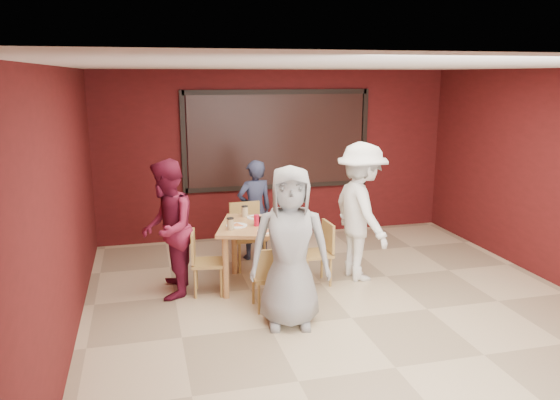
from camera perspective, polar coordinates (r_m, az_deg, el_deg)
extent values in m
plane|color=#C8B28B|center=(6.43, 7.49, -12.12)|extent=(7.00, 7.00, 0.00)
cube|color=black|center=(9.18, -0.24, 6.29)|extent=(3.00, 0.02, 1.50)
cube|color=tan|center=(7.03, -1.85, -2.73)|extent=(1.32, 1.32, 0.04)
cylinder|color=tan|center=(7.59, -4.79, -4.86)|extent=(0.08, 0.08, 0.79)
cylinder|color=tan|center=(7.53, 1.65, -4.97)|extent=(0.08, 0.08, 0.79)
cylinder|color=tan|center=(6.80, -5.70, -7.05)|extent=(0.08, 0.08, 0.79)
cylinder|color=tan|center=(6.73, 1.53, -7.19)|extent=(0.08, 0.08, 0.79)
cylinder|color=white|center=(6.70, -1.23, -3.25)|extent=(0.27, 0.27, 0.01)
cone|color=gold|center=(6.70, -1.23, -3.13)|extent=(0.25, 0.25, 0.02)
cylinder|color=beige|center=(6.62, 0.21, -2.87)|extent=(0.09, 0.09, 0.14)
cylinder|color=black|center=(6.60, 0.21, -2.24)|extent=(0.09, 0.09, 0.01)
cylinder|color=white|center=(7.33, -2.43, -1.83)|extent=(0.27, 0.27, 0.01)
cone|color=gold|center=(7.33, -2.43, -1.72)|extent=(0.25, 0.25, 0.02)
cylinder|color=beige|center=(7.39, -3.71, -1.23)|extent=(0.09, 0.09, 0.14)
cylinder|color=black|center=(7.37, -3.72, -0.65)|extent=(0.09, 0.09, 0.01)
cylinder|color=white|center=(6.96, -4.55, -2.69)|extent=(0.27, 0.27, 0.01)
cone|color=gold|center=(6.95, -4.56, -2.57)|extent=(0.25, 0.25, 0.02)
cylinder|color=beige|center=(6.78, -5.20, -2.54)|extent=(0.09, 0.09, 0.14)
cylinder|color=black|center=(6.76, -5.22, -1.92)|extent=(0.09, 0.09, 0.01)
cylinder|color=white|center=(7.09, 0.79, -2.33)|extent=(0.27, 0.27, 0.01)
cone|color=gold|center=(7.09, 0.79, -2.21)|extent=(0.25, 0.25, 0.02)
cylinder|color=beige|center=(7.24, 1.27, -1.49)|extent=(0.09, 0.09, 0.14)
cylinder|color=black|center=(7.22, 1.27, -0.91)|extent=(0.09, 0.09, 0.01)
cylinder|color=silver|center=(6.99, -1.08, -2.18)|extent=(0.06, 0.06, 0.10)
cylinder|color=silver|center=(6.93, -1.52, -2.40)|extent=(0.05, 0.05, 0.08)
cylinder|color=#BB0D2D|center=(6.93, -2.48, -2.15)|extent=(0.07, 0.07, 0.15)
cube|color=black|center=(6.98, -2.18, -2.19)|extent=(0.13, 0.10, 0.11)
cube|color=#AB8742|center=(6.50, -1.21, -8.04)|extent=(0.38, 0.38, 0.04)
cylinder|color=#AB8742|center=(6.74, -0.25, -9.08)|extent=(0.03, 0.03, 0.37)
cylinder|color=#AB8742|center=(6.68, -2.82, -9.32)|extent=(0.03, 0.03, 0.37)
cylinder|color=#AB8742|center=(6.47, 0.46, -10.06)|extent=(0.03, 0.03, 0.37)
cylinder|color=#AB8742|center=(6.40, -2.22, -10.33)|extent=(0.03, 0.03, 0.37)
cube|color=#AB8742|center=(6.27, -0.84, -6.74)|extent=(0.38, 0.04, 0.36)
cube|color=#AB8742|center=(7.80, -3.31, -3.88)|extent=(0.48, 0.48, 0.04)
cylinder|color=#AB8742|center=(7.66, -4.23, -6.10)|extent=(0.04, 0.04, 0.44)
cylinder|color=#AB8742|center=(7.75, -1.62, -5.83)|extent=(0.04, 0.04, 0.44)
cylinder|color=#AB8742|center=(7.99, -4.89, -5.29)|extent=(0.04, 0.04, 0.44)
cylinder|color=#AB8742|center=(8.08, -2.39, -5.04)|extent=(0.04, 0.04, 0.44)
cube|color=#AB8742|center=(7.92, -3.72, -1.70)|extent=(0.45, 0.07, 0.43)
cube|color=#AB8742|center=(6.96, -7.52, -6.53)|extent=(0.45, 0.45, 0.04)
cylinder|color=#AB8742|center=(6.89, -6.15, -8.60)|extent=(0.03, 0.03, 0.39)
cylinder|color=#AB8742|center=(7.18, -6.16, -7.67)|extent=(0.03, 0.03, 0.39)
cylinder|color=#AB8742|center=(6.90, -8.84, -8.66)|extent=(0.03, 0.03, 0.39)
cylinder|color=#AB8742|center=(7.19, -8.73, -7.72)|extent=(0.03, 0.03, 0.39)
cube|color=#AB8742|center=(6.90, -9.06, -4.79)|extent=(0.09, 0.40, 0.38)
cube|color=#AB8742|center=(7.23, 3.67, -5.63)|extent=(0.41, 0.41, 0.04)
cylinder|color=#AB8742|center=(7.40, 2.02, -6.95)|extent=(0.03, 0.03, 0.39)
cylinder|color=#AB8742|center=(7.11, 2.85, -7.80)|extent=(0.03, 0.03, 0.39)
cylinder|color=#AB8742|center=(7.50, 4.39, -6.70)|extent=(0.03, 0.03, 0.39)
cylinder|color=#AB8742|center=(7.22, 5.31, -7.52)|extent=(0.03, 0.03, 0.39)
cube|color=#AB8742|center=(7.23, 5.05, -3.77)|extent=(0.05, 0.40, 0.38)
imported|color=gray|center=(5.91, 1.06, -4.97)|extent=(0.98, 0.74, 1.79)
imported|color=#292F4A|center=(8.14, -2.65, -1.03)|extent=(0.61, 0.46, 1.50)
imported|color=maroon|center=(6.86, -11.71, -2.99)|extent=(0.76, 0.92, 1.72)
imported|color=white|center=(7.36, 8.46, -1.23)|extent=(0.79, 1.25, 1.86)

